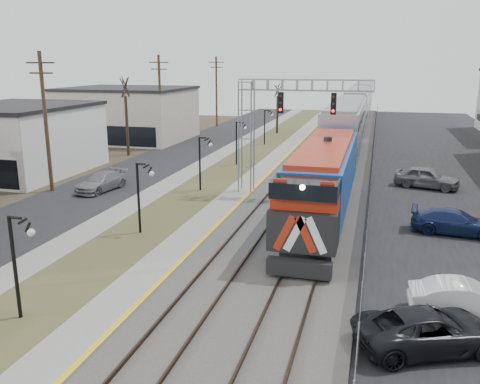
% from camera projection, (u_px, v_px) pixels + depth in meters
% --- Properties ---
extents(street_west, '(7.00, 120.00, 0.04)m').
position_uv_depth(street_west, '(148.00, 167.00, 46.00)').
color(street_west, black).
rests_on(street_west, ground).
extents(sidewalk, '(2.00, 120.00, 0.08)m').
position_uv_depth(sidewalk, '(195.00, 169.00, 44.86)').
color(sidewalk, gray).
rests_on(sidewalk, ground).
extents(grass_median, '(4.00, 120.00, 0.06)m').
position_uv_depth(grass_median, '(227.00, 171.00, 44.10)').
color(grass_median, '#454E2A').
rests_on(grass_median, ground).
extents(platform, '(2.00, 120.00, 0.24)m').
position_uv_depth(platform, '(261.00, 172.00, 43.32)').
color(platform, gray).
rests_on(platform, ground).
extents(ballast_bed, '(8.00, 120.00, 0.20)m').
position_uv_depth(ballast_bed, '(320.00, 176.00, 42.07)').
color(ballast_bed, '#595651').
rests_on(ballast_bed, ground).
extents(parking_lot, '(16.00, 120.00, 0.04)m').
position_uv_depth(parking_lot, '(476.00, 186.00, 39.05)').
color(parking_lot, black).
rests_on(parking_lot, ground).
extents(platform_edge, '(0.24, 120.00, 0.01)m').
position_uv_depth(platform_edge, '(271.00, 171.00, 43.07)').
color(platform_edge, gold).
rests_on(platform_edge, platform).
extents(track_near, '(1.58, 120.00, 0.15)m').
position_uv_depth(track_near, '(296.00, 172.00, 42.53)').
color(track_near, '#2D2119').
rests_on(track_near, ballast_bed).
extents(track_far, '(1.58, 120.00, 0.15)m').
position_uv_depth(track_far, '(338.00, 175.00, 41.64)').
color(track_far, '#2D2119').
rests_on(track_far, ballast_bed).
extents(train, '(3.00, 85.85, 5.33)m').
position_uv_depth(train, '(354.00, 115.00, 62.69)').
color(train, '#164EB3').
rests_on(train, ground).
extents(signal_gantry, '(9.00, 1.07, 8.15)m').
position_uv_depth(signal_gantry, '(271.00, 117.00, 34.85)').
color(signal_gantry, gray).
rests_on(signal_gantry, ground).
extents(lampposts, '(0.14, 62.14, 4.00)m').
position_uv_depth(lampposts, '(141.00, 197.00, 27.99)').
color(lampposts, black).
rests_on(lampposts, ground).
extents(utility_poles, '(0.28, 80.28, 10.00)m').
position_uv_depth(utility_poles, '(46.00, 123.00, 36.17)').
color(utility_poles, '#4C3823').
rests_on(utility_poles, ground).
extents(fence, '(0.04, 120.00, 1.60)m').
position_uv_depth(fence, '(372.00, 170.00, 40.83)').
color(fence, gray).
rests_on(fence, ground).
extents(bare_trees, '(12.30, 42.30, 5.95)m').
position_uv_depth(bare_trees, '(153.00, 131.00, 49.29)').
color(bare_trees, '#382D23').
rests_on(bare_trees, ground).
extents(car_lot_b, '(4.18, 1.67, 1.35)m').
position_uv_depth(car_lot_b, '(466.00, 301.00, 18.79)').
color(car_lot_b, white).
rests_on(car_lot_b, ground).
extents(car_lot_c, '(5.39, 4.05, 1.36)m').
position_uv_depth(car_lot_c, '(429.00, 331.00, 16.66)').
color(car_lot_c, black).
rests_on(car_lot_c, ground).
extents(car_lot_d, '(4.84, 2.36, 1.36)m').
position_uv_depth(car_lot_d, '(455.00, 222.00, 27.93)').
color(car_lot_d, '#162250').
rests_on(car_lot_d, ground).
extents(car_lot_e, '(5.01, 3.08, 1.59)m').
position_uv_depth(car_lot_e, '(427.00, 178.00, 38.10)').
color(car_lot_e, slate).
rests_on(car_lot_e, ground).
extents(car_street_b, '(2.54, 4.82, 1.33)m').
position_uv_depth(car_street_b, '(101.00, 182.00, 37.35)').
color(car_street_b, gray).
rests_on(car_street_b, ground).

